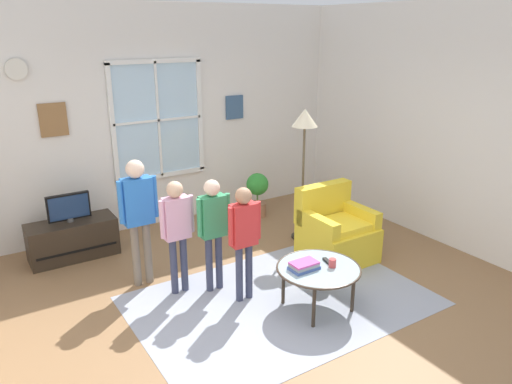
{
  "coord_description": "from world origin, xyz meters",
  "views": [
    {
      "loc": [
        -2.27,
        -3.38,
        2.65
      ],
      "look_at": [
        0.16,
        0.45,
        1.12
      ],
      "focal_mm": 34.28,
      "sensor_mm": 36.0,
      "label": 1
    }
  ],
  "objects_px": {
    "television": "(69,207)",
    "person_red_shirt": "(244,231)",
    "coffee_table": "(318,270)",
    "cup": "(332,263)",
    "person_pink_shirt": "(177,224)",
    "armchair": "(336,233)",
    "remote_near_books": "(327,261)",
    "person_green_shirt": "(213,223)",
    "book_stack": "(304,266)",
    "person_blue_shirt": "(138,208)",
    "potted_plant_by_window": "(257,191)",
    "tv_stand": "(73,239)",
    "floor_lamp": "(304,131)"
  },
  "relations": [
    {
      "from": "book_stack",
      "to": "person_pink_shirt",
      "type": "distance_m",
      "value": 1.34
    },
    {
      "from": "remote_near_books",
      "to": "person_red_shirt",
      "type": "bearing_deg",
      "value": 144.41
    },
    {
      "from": "remote_near_books",
      "to": "book_stack",
      "type": "bearing_deg",
      "value": 178.69
    },
    {
      "from": "television",
      "to": "potted_plant_by_window",
      "type": "xyz_separation_m",
      "value": [
        2.63,
        -0.03,
        -0.27
      ]
    },
    {
      "from": "armchair",
      "to": "person_pink_shirt",
      "type": "bearing_deg",
      "value": 172.12
    },
    {
      "from": "television",
      "to": "floor_lamp",
      "type": "height_order",
      "value": "floor_lamp"
    },
    {
      "from": "cup",
      "to": "coffee_table",
      "type": "bearing_deg",
      "value": 153.43
    },
    {
      "from": "armchair",
      "to": "person_green_shirt",
      "type": "height_order",
      "value": "person_green_shirt"
    },
    {
      "from": "person_blue_shirt",
      "to": "floor_lamp",
      "type": "distance_m",
      "value": 2.27
    },
    {
      "from": "person_blue_shirt",
      "to": "armchair",
      "type": "bearing_deg",
      "value": -16.49
    },
    {
      "from": "person_pink_shirt",
      "to": "person_blue_shirt",
      "type": "relative_size",
      "value": 0.88
    },
    {
      "from": "person_pink_shirt",
      "to": "person_green_shirt",
      "type": "distance_m",
      "value": 0.37
    },
    {
      "from": "book_stack",
      "to": "person_red_shirt",
      "type": "height_order",
      "value": "person_red_shirt"
    },
    {
      "from": "book_stack",
      "to": "person_pink_shirt",
      "type": "height_order",
      "value": "person_pink_shirt"
    },
    {
      "from": "coffee_table",
      "to": "person_red_shirt",
      "type": "relative_size",
      "value": 0.69
    },
    {
      "from": "person_red_shirt",
      "to": "person_green_shirt",
      "type": "height_order",
      "value": "person_green_shirt"
    },
    {
      "from": "person_red_shirt",
      "to": "person_pink_shirt",
      "type": "xyz_separation_m",
      "value": [
        -0.49,
        0.49,
        0.01
      ]
    },
    {
      "from": "armchair",
      "to": "book_stack",
      "type": "distance_m",
      "value": 1.26
    },
    {
      "from": "person_red_shirt",
      "to": "person_green_shirt",
      "type": "relative_size",
      "value": 0.99
    },
    {
      "from": "television",
      "to": "coffee_table",
      "type": "relative_size",
      "value": 0.59
    },
    {
      "from": "armchair",
      "to": "potted_plant_by_window",
      "type": "height_order",
      "value": "armchair"
    },
    {
      "from": "television",
      "to": "person_red_shirt",
      "type": "relative_size",
      "value": 0.41
    },
    {
      "from": "armchair",
      "to": "coffee_table",
      "type": "xyz_separation_m",
      "value": [
        -0.89,
        -0.76,
        0.09
      ]
    },
    {
      "from": "armchair",
      "to": "person_blue_shirt",
      "type": "relative_size",
      "value": 0.63
    },
    {
      "from": "potted_plant_by_window",
      "to": "tv_stand",
      "type": "bearing_deg",
      "value": 179.39
    },
    {
      "from": "book_stack",
      "to": "cup",
      "type": "distance_m",
      "value": 0.28
    },
    {
      "from": "person_red_shirt",
      "to": "person_green_shirt",
      "type": "bearing_deg",
      "value": 115.39
    },
    {
      "from": "person_red_shirt",
      "to": "person_green_shirt",
      "type": "distance_m",
      "value": 0.38
    },
    {
      "from": "person_green_shirt",
      "to": "floor_lamp",
      "type": "bearing_deg",
      "value": 20.06
    },
    {
      "from": "television",
      "to": "book_stack",
      "type": "distance_m",
      "value": 2.92
    },
    {
      "from": "cup",
      "to": "person_blue_shirt",
      "type": "bearing_deg",
      "value": 133.91
    },
    {
      "from": "tv_stand",
      "to": "potted_plant_by_window",
      "type": "relative_size",
      "value": 1.56
    },
    {
      "from": "person_blue_shirt",
      "to": "potted_plant_by_window",
      "type": "height_order",
      "value": "person_blue_shirt"
    },
    {
      "from": "armchair",
      "to": "person_blue_shirt",
      "type": "height_order",
      "value": "person_blue_shirt"
    },
    {
      "from": "armchair",
      "to": "remote_near_books",
      "type": "xyz_separation_m",
      "value": [
        -0.74,
        -0.71,
        0.13
      ]
    },
    {
      "from": "remote_near_books",
      "to": "potted_plant_by_window",
      "type": "relative_size",
      "value": 0.22
    },
    {
      "from": "armchair",
      "to": "television",
      "type": "bearing_deg",
      "value": 147.18
    },
    {
      "from": "tv_stand",
      "to": "person_green_shirt",
      "type": "xyz_separation_m",
      "value": [
        1.08,
        -1.6,
        0.53
      ]
    },
    {
      "from": "television",
      "to": "cup",
      "type": "bearing_deg",
      "value": -53.23
    },
    {
      "from": "armchair",
      "to": "person_green_shirt",
      "type": "distance_m",
      "value": 1.64
    },
    {
      "from": "book_stack",
      "to": "person_blue_shirt",
      "type": "relative_size",
      "value": 0.2
    },
    {
      "from": "book_stack",
      "to": "person_green_shirt",
      "type": "height_order",
      "value": "person_green_shirt"
    },
    {
      "from": "cup",
      "to": "person_pink_shirt",
      "type": "bearing_deg",
      "value": 136.62
    },
    {
      "from": "book_stack",
      "to": "potted_plant_by_window",
      "type": "bearing_deg",
      "value": 67.37
    },
    {
      "from": "cup",
      "to": "person_blue_shirt",
      "type": "height_order",
      "value": "person_blue_shirt"
    },
    {
      "from": "cup",
      "to": "person_green_shirt",
      "type": "distance_m",
      "value": 1.26
    },
    {
      "from": "cup",
      "to": "person_pink_shirt",
      "type": "height_order",
      "value": "person_pink_shirt"
    },
    {
      "from": "person_green_shirt",
      "to": "person_blue_shirt",
      "type": "distance_m",
      "value": 0.8
    },
    {
      "from": "remote_near_books",
      "to": "potted_plant_by_window",
      "type": "bearing_deg",
      "value": 73.54
    },
    {
      "from": "remote_near_books",
      "to": "floor_lamp",
      "type": "height_order",
      "value": "floor_lamp"
    }
  ]
}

